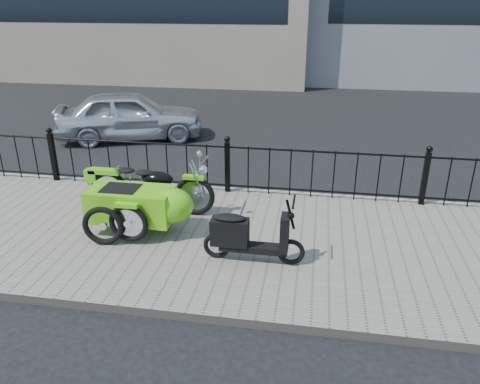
% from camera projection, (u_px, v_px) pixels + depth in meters
% --- Properties ---
extents(ground, '(120.00, 120.00, 0.00)m').
position_uv_depth(ground, '(213.00, 228.00, 7.73)').
color(ground, black).
rests_on(ground, ground).
extents(sidewalk, '(30.00, 3.80, 0.12)m').
position_uv_depth(sidewalk, '(206.00, 239.00, 7.25)').
color(sidewalk, slate).
rests_on(sidewalk, ground).
extents(curb, '(30.00, 0.10, 0.12)m').
position_uv_depth(curb, '(229.00, 191.00, 9.01)').
color(curb, gray).
rests_on(curb, ground).
extents(iron_fence, '(14.11, 0.11, 1.08)m').
position_uv_depth(iron_fence, '(228.00, 168.00, 8.68)').
color(iron_fence, black).
rests_on(iron_fence, sidewalk).
extents(motorcycle_sidecar, '(2.28, 1.48, 0.98)m').
position_uv_depth(motorcycle_sidecar, '(146.00, 201.00, 7.27)').
color(motorcycle_sidecar, black).
rests_on(motorcycle_sidecar, sidewalk).
extents(scooter, '(1.42, 0.41, 0.96)m').
position_uv_depth(scooter, '(246.00, 236.00, 6.42)').
color(scooter, black).
rests_on(scooter, sidewalk).
extents(spare_tire, '(0.62, 0.16, 0.62)m').
position_uv_depth(spare_tire, '(103.00, 226.00, 6.85)').
color(spare_tire, black).
rests_on(spare_tire, sidewalk).
extents(sedan_car, '(4.03, 2.65, 1.28)m').
position_uv_depth(sedan_car, '(130.00, 115.00, 12.25)').
color(sedan_car, silver).
rests_on(sedan_car, ground).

